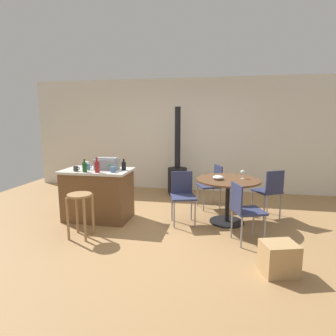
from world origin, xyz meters
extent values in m
plane|color=#A37A4C|center=(0.00, 0.00, 0.00)|extent=(8.80, 8.80, 0.00)
cube|color=silver|center=(0.00, 2.67, 1.35)|extent=(8.00, 0.10, 2.70)
cube|color=brown|center=(-1.30, 0.24, 0.42)|extent=(1.11, 0.65, 0.84)
cube|color=beige|center=(-1.30, 0.24, 0.86)|extent=(1.17, 0.71, 0.04)
cylinder|color=#A37A4C|center=(-1.09, -0.41, 0.32)|extent=(0.04, 0.04, 0.63)
cylinder|color=#A37A4C|center=(-1.35, -0.41, 0.32)|extent=(0.04, 0.04, 0.63)
cylinder|color=#A37A4C|center=(-1.35, -0.67, 0.32)|extent=(0.04, 0.04, 0.63)
cylinder|color=#A37A4C|center=(-1.09, -0.67, 0.32)|extent=(0.04, 0.04, 0.63)
cylinder|color=#A37A4C|center=(-1.22, -0.54, 0.65)|extent=(0.35, 0.35, 0.03)
cylinder|color=black|center=(0.92, 0.49, 0.01)|extent=(0.58, 0.58, 0.02)
cylinder|color=black|center=(0.92, 0.49, 0.36)|extent=(0.07, 0.07, 0.72)
cylinder|color=brown|center=(0.92, 0.49, 0.74)|extent=(1.06, 1.06, 0.03)
cube|color=navy|center=(1.20, -0.25, 0.46)|extent=(0.52, 0.52, 0.03)
cube|color=navy|center=(1.02, -0.31, 0.66)|extent=(0.15, 0.35, 0.40)
cylinder|color=gray|center=(0.98, -0.15, 0.22)|extent=(0.02, 0.02, 0.45)
cylinder|color=gray|center=(1.10, -0.47, 0.22)|extent=(0.02, 0.02, 0.45)
cylinder|color=gray|center=(1.42, -0.34, 0.22)|extent=(0.02, 0.02, 0.45)
cylinder|color=gray|center=(1.30, -0.03, 0.22)|extent=(0.02, 0.02, 0.45)
cube|color=navy|center=(1.61, 0.89, 0.48)|extent=(0.55, 0.55, 0.03)
cube|color=navy|center=(1.71, 0.73, 0.68)|extent=(0.32, 0.20, 0.40)
cylinder|color=gray|center=(1.55, 0.66, 0.23)|extent=(0.02, 0.02, 0.46)
cylinder|color=gray|center=(1.84, 0.83, 0.23)|extent=(0.02, 0.02, 0.46)
cylinder|color=gray|center=(1.67, 1.12, 0.23)|extent=(0.02, 0.02, 0.46)
cylinder|color=gray|center=(1.38, 0.95, 0.23)|extent=(0.02, 0.02, 0.46)
cube|color=navy|center=(0.57, 1.24, 0.45)|extent=(0.53, 0.53, 0.03)
cube|color=navy|center=(0.75, 1.32, 0.65)|extent=(0.17, 0.34, 0.40)
cylinder|color=gray|center=(0.80, 1.15, 0.22)|extent=(0.02, 0.02, 0.43)
cylinder|color=gray|center=(0.66, 1.46, 0.22)|extent=(0.02, 0.02, 0.43)
cylinder|color=gray|center=(0.35, 1.32, 0.22)|extent=(0.02, 0.02, 0.43)
cylinder|color=gray|center=(0.49, 1.01, 0.22)|extent=(0.02, 0.02, 0.43)
cube|color=navy|center=(0.20, 0.28, 0.46)|extent=(0.50, 0.50, 0.03)
cube|color=navy|center=(0.15, 0.46, 0.66)|extent=(0.35, 0.12, 0.40)
cylinder|color=gray|center=(0.31, 0.49, 0.22)|extent=(0.02, 0.02, 0.45)
cylinder|color=gray|center=(-0.01, 0.39, 0.22)|extent=(0.02, 0.02, 0.45)
cylinder|color=gray|center=(0.08, 0.07, 0.22)|extent=(0.02, 0.02, 0.45)
cylinder|color=gray|center=(0.41, 0.16, 0.22)|extent=(0.02, 0.02, 0.45)
cylinder|color=black|center=(-0.19, 2.07, 0.03)|extent=(0.37, 0.37, 0.06)
cylinder|color=black|center=(-0.19, 2.07, 0.35)|extent=(0.44, 0.44, 0.57)
cube|color=#2D2826|center=(-0.19, 1.85, 0.35)|extent=(0.20, 0.02, 0.20)
cylinder|color=black|center=(-0.19, 2.07, 1.32)|extent=(0.13, 0.13, 1.37)
cube|color=gray|center=(-1.14, 0.30, 0.97)|extent=(0.39, 0.23, 0.18)
cube|color=gray|center=(-1.14, 0.30, 1.07)|extent=(0.37, 0.14, 0.02)
cube|color=green|center=(-1.24, 0.18, 0.97)|extent=(0.04, 0.01, 0.04)
cube|color=green|center=(-1.04, 0.18, 0.97)|extent=(0.04, 0.01, 0.04)
cylinder|color=maroon|center=(-1.18, 0.00, 0.97)|extent=(0.08, 0.08, 0.18)
cylinder|color=maroon|center=(-1.18, 0.00, 1.10)|extent=(0.03, 0.03, 0.07)
cylinder|color=#194C23|center=(-1.40, 0.00, 0.96)|extent=(0.07, 0.07, 0.16)
cylinder|color=#194C23|center=(-1.40, 0.00, 1.07)|extent=(0.03, 0.03, 0.06)
cylinder|color=black|center=(-0.83, 0.29, 0.95)|extent=(0.07, 0.07, 0.14)
cylinder|color=black|center=(-0.83, 0.29, 1.05)|extent=(0.03, 0.03, 0.05)
cylinder|color=white|center=(-1.58, 0.40, 0.94)|extent=(0.09, 0.09, 0.11)
torus|color=white|center=(-1.52, 0.40, 0.94)|extent=(0.05, 0.01, 0.05)
cylinder|color=#4C7099|center=(-1.45, 0.21, 0.94)|extent=(0.07, 0.07, 0.11)
torus|color=#4C7099|center=(-1.40, 0.21, 0.94)|extent=(0.05, 0.01, 0.05)
cylinder|color=#4C7099|center=(-0.93, 0.07, 0.93)|extent=(0.09, 0.09, 0.09)
torus|color=#4C7099|center=(-0.88, 0.07, 0.93)|extent=(0.05, 0.01, 0.05)
cylinder|color=#383838|center=(-1.58, 0.04, 0.93)|extent=(0.08, 0.08, 0.09)
torus|color=#383838|center=(-1.53, 0.04, 0.93)|extent=(0.05, 0.01, 0.05)
cylinder|color=silver|center=(1.15, 0.58, 0.76)|extent=(0.06, 0.06, 0.00)
cylinder|color=silver|center=(1.15, 0.58, 0.80)|extent=(0.01, 0.01, 0.08)
ellipsoid|color=silver|center=(1.15, 0.58, 0.87)|extent=(0.07, 0.07, 0.06)
ellipsoid|color=white|center=(0.76, 0.42, 0.79)|extent=(0.18, 0.18, 0.07)
cube|color=tan|center=(1.48, -1.05, 0.18)|extent=(0.45, 0.41, 0.37)
camera|label=1|loc=(0.81, -4.19, 1.74)|focal=30.06mm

